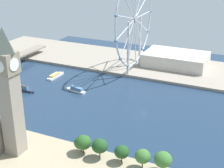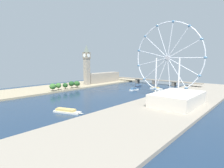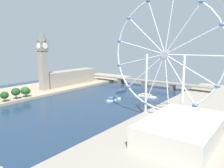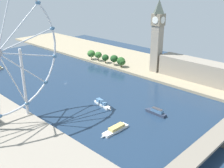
# 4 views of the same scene
# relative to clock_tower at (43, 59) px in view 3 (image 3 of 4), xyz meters

# --- Properties ---
(ground_plane) EXTENTS (405.09, 405.09, 0.00)m
(ground_plane) POSITION_rel_clock_tower_xyz_m (98.99, -57.93, -48.80)
(ground_plane) COLOR #1E334C
(riverbank_left) EXTENTS (90.00, 520.00, 3.00)m
(riverbank_left) POSITION_rel_clock_tower_xyz_m (-18.56, -57.93, -47.30)
(riverbank_left) COLOR tan
(riverbank_left) RESTS_ON ground_plane
(riverbank_right) EXTENTS (90.00, 520.00, 3.00)m
(riverbank_right) POSITION_rel_clock_tower_xyz_m (216.53, -57.93, -47.30)
(riverbank_right) COLOR gray
(riverbank_right) RESTS_ON ground_plane
(clock_tower) EXTENTS (13.53, 13.53, 87.76)m
(clock_tower) POSITION_rel_clock_tower_xyz_m (0.00, 0.00, 0.00)
(clock_tower) COLOR gray
(clock_tower) RESTS_ON riverbank_left
(parliament_block) EXTENTS (22.00, 101.30, 23.41)m
(parliament_block) POSITION_rel_clock_tower_xyz_m (-6.66, 58.65, -34.10)
(parliament_block) COLOR gray
(parliament_block) RESTS_ON riverbank_left
(tree_row_embankment) EXTENTS (14.47, 67.89, 13.88)m
(tree_row_embankment) POSITION_rel_clock_tower_xyz_m (19.00, -66.86, -37.39)
(tree_row_embankment) COLOR #513823
(tree_row_embankment) RESTS_ON riverbank_left
(ferris_wheel) EXTENTS (106.53, 3.20, 110.92)m
(ferris_wheel) POSITION_rel_clock_tower_xyz_m (192.44, -10.94, 11.36)
(ferris_wheel) COLOR silver
(ferris_wheel) RESTS_ON riverbank_right
(riverside_hall) EXTENTS (46.95, 72.36, 15.02)m
(riverside_hall) POSITION_rel_clock_tower_xyz_m (225.60, -51.32, -38.29)
(riverside_hall) COLOR beige
(riverside_hall) RESTS_ON riverbank_right
(river_bridge) EXTENTS (217.09, 13.26, 11.03)m
(river_bridge) POSITION_rel_clock_tower_xyz_m (98.99, 127.50, -40.16)
(river_bridge) COLOR gray
(river_bridge) RESTS_ON ground_plane
(tour_boat_0) EXTENTS (8.38, 25.28, 5.03)m
(tour_boat_0) POSITION_rel_clock_tower_xyz_m (113.28, 19.40, -46.72)
(tour_boat_0) COLOR white
(tour_boat_0) RESTS_ON ground_plane
(tour_boat_1) EXTENTS (28.72, 6.46, 4.21)m
(tour_boat_1) POSITION_rel_clock_tower_xyz_m (138.43, 60.61, -47.08)
(tour_boat_1) COLOR white
(tour_boat_1) RESTS_ON ground_plane
(tour_boat_3) EXTENTS (4.59, 23.01, 5.96)m
(tour_boat_3) POSITION_rel_clock_tower_xyz_m (92.36, 66.61, -46.44)
(tour_boat_3) COLOR #2D384C
(tour_boat_3) RESTS_ON ground_plane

